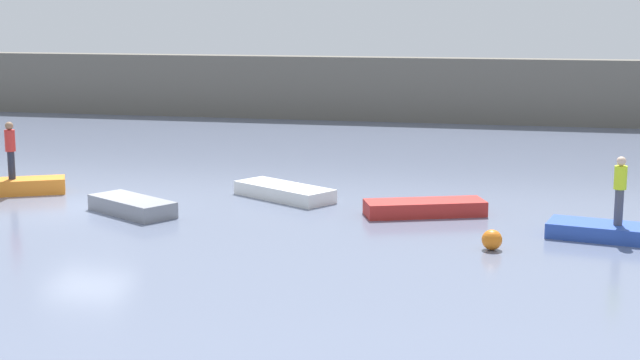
{
  "coord_description": "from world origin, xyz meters",
  "views": [
    {
      "loc": [
        12.75,
        -25.46,
        5.91
      ],
      "look_at": [
        6.47,
        2.87,
        0.56
      ],
      "focal_mm": 53.63,
      "sensor_mm": 36.0,
      "label": 1
    }
  ],
  "objects_px": {
    "rowboat_white": "(284,192)",
    "person_hiviz_shirt": "(620,187)",
    "rowboat_orange": "(13,187)",
    "rowboat_red": "(425,208)",
    "rowboat_blue": "(617,232)",
    "mooring_buoy": "(492,240)",
    "person_red_shirt": "(10,147)",
    "rowboat_grey": "(132,206)"
  },
  "relations": [
    {
      "from": "rowboat_grey",
      "to": "rowboat_blue",
      "type": "height_order",
      "value": "rowboat_grey"
    },
    {
      "from": "rowboat_white",
      "to": "person_red_shirt",
      "type": "xyz_separation_m",
      "value": [
        -8.54,
        -1.2,
        1.3
      ]
    },
    {
      "from": "person_red_shirt",
      "to": "rowboat_red",
      "type": "bearing_deg",
      "value": -1.01
    },
    {
      "from": "rowboat_orange",
      "to": "rowboat_white",
      "type": "distance_m",
      "value": 8.63
    },
    {
      "from": "rowboat_orange",
      "to": "rowboat_red",
      "type": "xyz_separation_m",
      "value": [
        13.04,
        -0.23,
        -0.03
      ]
    },
    {
      "from": "rowboat_white",
      "to": "rowboat_blue",
      "type": "relative_size",
      "value": 0.97
    },
    {
      "from": "rowboat_red",
      "to": "rowboat_blue",
      "type": "distance_m",
      "value": 5.43
    },
    {
      "from": "rowboat_white",
      "to": "rowboat_blue",
      "type": "xyz_separation_m",
      "value": [
        9.61,
        -3.26,
        -0.01
      ]
    },
    {
      "from": "rowboat_white",
      "to": "person_hiviz_shirt",
      "type": "distance_m",
      "value": 10.21
    },
    {
      "from": "rowboat_blue",
      "to": "mooring_buoy",
      "type": "height_order",
      "value": "mooring_buoy"
    },
    {
      "from": "rowboat_orange",
      "to": "rowboat_grey",
      "type": "relative_size",
      "value": 1.14
    },
    {
      "from": "rowboat_grey",
      "to": "mooring_buoy",
      "type": "xyz_separation_m",
      "value": [
        10.24,
        -1.91,
        0.03
      ]
    },
    {
      "from": "person_red_shirt",
      "to": "person_hiviz_shirt",
      "type": "distance_m",
      "value": 18.27
    },
    {
      "from": "rowboat_white",
      "to": "person_hiviz_shirt",
      "type": "xyz_separation_m",
      "value": [
        9.61,
        -3.26,
        1.17
      ]
    },
    {
      "from": "rowboat_blue",
      "to": "person_hiviz_shirt",
      "type": "height_order",
      "value": "person_hiviz_shirt"
    },
    {
      "from": "mooring_buoy",
      "to": "rowboat_orange",
      "type": "bearing_deg",
      "value": 165.99
    },
    {
      "from": "rowboat_white",
      "to": "rowboat_red",
      "type": "xyz_separation_m",
      "value": [
        4.5,
        -1.43,
        0.01
      ]
    },
    {
      "from": "rowboat_grey",
      "to": "person_red_shirt",
      "type": "bearing_deg",
      "value": -169.2
    },
    {
      "from": "person_hiviz_shirt",
      "to": "mooring_buoy",
      "type": "relative_size",
      "value": 3.5
    },
    {
      "from": "rowboat_red",
      "to": "person_red_shirt",
      "type": "height_order",
      "value": "person_red_shirt"
    },
    {
      "from": "rowboat_red",
      "to": "person_red_shirt",
      "type": "distance_m",
      "value": 13.11
    },
    {
      "from": "rowboat_orange",
      "to": "rowboat_white",
      "type": "relative_size",
      "value": 0.96
    },
    {
      "from": "rowboat_orange",
      "to": "rowboat_white",
      "type": "height_order",
      "value": "rowboat_orange"
    },
    {
      "from": "mooring_buoy",
      "to": "rowboat_blue",
      "type": "bearing_deg",
      "value": 28.94
    },
    {
      "from": "rowboat_orange",
      "to": "rowboat_blue",
      "type": "xyz_separation_m",
      "value": [
        18.15,
        -2.06,
        -0.05
      ]
    },
    {
      "from": "rowboat_blue",
      "to": "person_hiviz_shirt",
      "type": "distance_m",
      "value": 1.18
    },
    {
      "from": "rowboat_white",
      "to": "mooring_buoy",
      "type": "relative_size",
      "value": 6.67
    },
    {
      "from": "rowboat_orange",
      "to": "mooring_buoy",
      "type": "xyz_separation_m",
      "value": [
        15.08,
        -3.76,
        0.01
      ]
    },
    {
      "from": "person_red_shirt",
      "to": "person_hiviz_shirt",
      "type": "xyz_separation_m",
      "value": [
        18.15,
        -2.06,
        -0.13
      ]
    },
    {
      "from": "rowboat_orange",
      "to": "person_red_shirt",
      "type": "xyz_separation_m",
      "value": [
        0.0,
        0.0,
        1.26
      ]
    },
    {
      "from": "rowboat_white",
      "to": "person_red_shirt",
      "type": "relative_size",
      "value": 1.85
    },
    {
      "from": "rowboat_grey",
      "to": "rowboat_blue",
      "type": "relative_size",
      "value": 0.81
    },
    {
      "from": "person_red_shirt",
      "to": "rowboat_orange",
      "type": "bearing_deg",
      "value": 0.0
    },
    {
      "from": "rowboat_grey",
      "to": "mooring_buoy",
      "type": "distance_m",
      "value": 10.41
    },
    {
      "from": "rowboat_blue",
      "to": "mooring_buoy",
      "type": "xyz_separation_m",
      "value": [
        -3.08,
        -1.7,
        0.06
      ]
    },
    {
      "from": "rowboat_white",
      "to": "rowboat_red",
      "type": "height_order",
      "value": "rowboat_red"
    },
    {
      "from": "rowboat_grey",
      "to": "rowboat_red",
      "type": "bearing_deg",
      "value": 42.92
    },
    {
      "from": "rowboat_white",
      "to": "rowboat_blue",
      "type": "bearing_deg",
      "value": 13.2
    },
    {
      "from": "rowboat_orange",
      "to": "rowboat_grey",
      "type": "distance_m",
      "value": 5.18
    },
    {
      "from": "rowboat_grey",
      "to": "rowboat_blue",
      "type": "bearing_deg",
      "value": 30.84
    },
    {
      "from": "rowboat_white",
      "to": "rowboat_red",
      "type": "bearing_deg",
      "value": 14.34
    },
    {
      "from": "person_red_shirt",
      "to": "mooring_buoy",
      "type": "relative_size",
      "value": 3.62
    }
  ]
}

